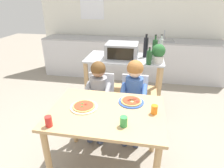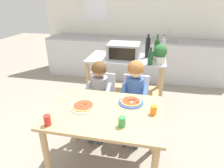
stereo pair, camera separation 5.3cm
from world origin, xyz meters
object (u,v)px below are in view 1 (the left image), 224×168
at_px(bottle_slim_sauce, 161,47).
at_px(drinking_cup_orange, 154,110).
at_px(dining_table, 107,121).
at_px(dining_chair_right, 134,101).
at_px(child_in_blue_striped_shirt, 134,91).
at_px(kitchen_island_cart, 124,75).
at_px(bottle_dark_olive_oil, 149,57).
at_px(child_in_grey_shirt, 98,91).
at_px(bottle_clear_vinegar, 146,47).
at_px(drinking_cup_green, 124,121).
at_px(bottle_squat_spirits, 155,49).
at_px(pizza_plate_cream, 84,107).
at_px(pizza_plate_blue_rimmed, 131,101).
at_px(potted_herb_plant, 158,53).
at_px(dining_chair_left, 100,99).
at_px(drinking_cup_red, 49,121).
at_px(toaster_oven, 122,51).

xyz_separation_m(bottle_slim_sauce, drinking_cup_orange, (-0.10, -1.44, -0.25)).
bearing_deg(dining_table, drinking_cup_orange, 4.20).
relative_size(dining_chair_right, child_in_blue_striped_shirt, 0.77).
relative_size(kitchen_island_cart, bottle_dark_olive_oil, 4.87).
bearing_deg(dining_chair_right, child_in_grey_shirt, -163.17).
distance_m(kitchen_island_cart, bottle_clear_vinegar, 0.55).
relative_size(drinking_cup_orange, drinking_cup_green, 0.94).
relative_size(bottle_squat_spirits, child_in_blue_striped_shirt, 0.35).
xyz_separation_m(pizza_plate_cream, pizza_plate_blue_rimmed, (0.46, 0.19, 0.00)).
bearing_deg(potted_herb_plant, kitchen_island_cart, 160.29).
xyz_separation_m(bottle_squat_spirits, dining_table, (-0.46, -1.25, -0.43)).
xyz_separation_m(kitchen_island_cart, bottle_dark_olive_oil, (0.36, -0.27, 0.39)).
bearing_deg(child_in_grey_shirt, pizza_plate_blue_rimmed, -38.55).
xyz_separation_m(kitchen_island_cart, dining_chair_left, (-0.25, -0.60, -0.13)).
height_order(drinking_cup_orange, drinking_cup_red, drinking_cup_red).
xyz_separation_m(child_in_blue_striped_shirt, drinking_cup_green, (-0.03, -0.79, 0.10)).
height_order(bottle_dark_olive_oil, dining_chair_right, bottle_dark_olive_oil).
xyz_separation_m(bottle_clear_vinegar, child_in_blue_striped_shirt, (-0.10, -0.78, -0.37)).
bearing_deg(child_in_grey_shirt, dining_chair_left, 90.00).
relative_size(dining_chair_left, pizza_plate_blue_rimmed, 3.06).
relative_size(bottle_squat_spirits, child_in_grey_shirt, 0.36).
xyz_separation_m(dining_chair_right, drinking_cup_green, (-0.03, -0.91, 0.31)).
xyz_separation_m(potted_herb_plant, pizza_plate_cream, (-0.74, -1.09, -0.28)).
xyz_separation_m(bottle_squat_spirits, pizza_plate_cream, (-0.69, -1.24, -0.29)).
distance_m(bottle_dark_olive_oil, dining_table, 1.15).
distance_m(dining_table, pizza_plate_blue_rimmed, 0.33).
height_order(bottle_dark_olive_oil, bottle_clear_vinegar, bottle_clear_vinegar).
bearing_deg(bottle_dark_olive_oil, drinking_cup_red, -121.29).
bearing_deg(drinking_cup_green, bottle_clear_vinegar, 85.20).
distance_m(kitchen_island_cart, bottle_slim_sauce, 0.71).
bearing_deg(kitchen_island_cart, dining_chair_right, -70.95).
xyz_separation_m(bottle_squat_spirits, pizza_plate_blue_rimmed, (-0.23, -1.05, -0.29)).
height_order(child_in_grey_shirt, child_in_blue_striped_shirt, child_in_blue_striped_shirt).
bearing_deg(bottle_squat_spirits, drinking_cup_orange, -90.12).
height_order(pizza_plate_cream, pizza_plate_blue_rimmed, same).
xyz_separation_m(potted_herb_plant, child_in_blue_striped_shirt, (-0.28, -0.52, -0.35)).
relative_size(child_in_grey_shirt, drinking_cup_red, 10.48).
height_order(toaster_oven, pizza_plate_blue_rimmed, toaster_oven).
bearing_deg(dining_chair_left, pizza_plate_blue_rimmed, -46.76).
relative_size(bottle_slim_sauce, bottle_clear_vinegar, 0.95).
bearing_deg(child_in_grey_shirt, bottle_clear_vinegar, 55.15).
bearing_deg(pizza_plate_blue_rimmed, bottle_squat_spirits, 77.52).
bearing_deg(child_in_blue_striped_shirt, dining_table, -110.80).
bearing_deg(dining_table, bottle_dark_olive_oil, 69.48).
xyz_separation_m(dining_chair_left, drinking_cup_red, (-0.20, -1.01, 0.31)).
xyz_separation_m(toaster_oven, drinking_cup_green, (0.21, -1.46, -0.22)).
height_order(bottle_slim_sauce, pizza_plate_blue_rimmed, bottle_slim_sauce).
bearing_deg(drinking_cup_green, drinking_cup_red, -169.54).
relative_size(child_in_grey_shirt, drinking_cup_orange, 11.68).
bearing_deg(bottle_slim_sauce, dining_chair_left, -135.01).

